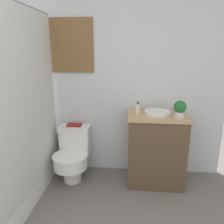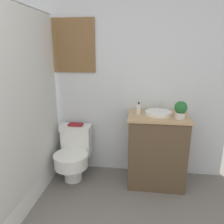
{
  "view_description": "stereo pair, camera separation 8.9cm",
  "coord_description": "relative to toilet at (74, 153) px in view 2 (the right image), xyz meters",
  "views": [
    {
      "loc": [
        0.48,
        -0.3,
        1.56
      ],
      "look_at": [
        0.27,
        1.93,
        0.93
      ],
      "focal_mm": 35.0,
      "sensor_mm": 36.0,
      "label": 1
    },
    {
      "loc": [
        0.57,
        -0.29,
        1.56
      ],
      "look_at": [
        0.27,
        1.93,
        0.93
      ],
      "focal_mm": 35.0,
      "sensor_mm": 36.0,
      "label": 2
    }
  ],
  "objects": [
    {
      "name": "vanity",
      "position": [
        1.01,
        0.02,
        0.1
      ],
      "size": [
        0.68,
        0.48,
        0.86
      ],
      "color": "brown",
      "rests_on": "ground_plane"
    },
    {
      "name": "soap_bottle",
      "position": [
        0.78,
        0.04,
        0.59
      ],
      "size": [
        0.05,
        0.05,
        0.14
      ],
      "color": "silver",
      "rests_on": "vanity"
    },
    {
      "name": "potted_plant",
      "position": [
        1.23,
        -0.08,
        0.63
      ],
      "size": [
        0.14,
        0.14,
        0.19
      ],
      "color": "beige",
      "rests_on": "vanity"
    },
    {
      "name": "shower_area",
      "position": [
        -0.56,
        -0.52,
        -0.02
      ],
      "size": [
        0.63,
        1.59,
        1.98
      ],
      "color": "white",
      "rests_on": "ground_plane"
    },
    {
      "name": "sink",
      "position": [
        1.01,
        0.04,
        0.55
      ],
      "size": [
        0.3,
        0.34,
        0.13
      ],
      "color": "white",
      "rests_on": "vanity"
    },
    {
      "name": "toilet",
      "position": [
        0.0,
        0.0,
        0.0
      ],
      "size": [
        0.41,
        0.55,
        0.65
      ],
      "color": "white",
      "rests_on": "ground_plane"
    },
    {
      "name": "wall_back",
      "position": [
        0.23,
        0.3,
        0.93
      ],
      "size": [
        3.25,
        0.07,
        2.5
      ],
      "color": "silver",
      "rests_on": "ground_plane"
    },
    {
      "name": "book_on_tank",
      "position": [
        0.0,
        0.14,
        0.33
      ],
      "size": [
        0.18,
        0.11,
        0.02
      ],
      "color": "maroon",
      "rests_on": "toilet"
    }
  ]
}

